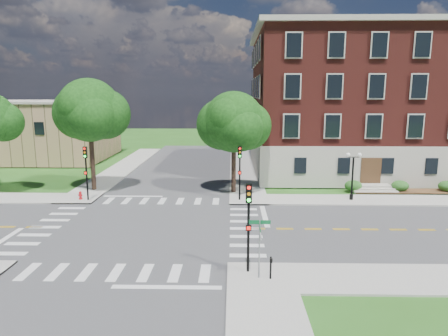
{
  "coord_description": "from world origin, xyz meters",
  "views": [
    {
      "loc": [
        6.24,
        -27.12,
        9.54
      ],
      "look_at": [
        5.54,
        6.36,
        3.2
      ],
      "focal_mm": 32.0,
      "sensor_mm": 36.0,
      "label": 1
    }
  ],
  "objects_px": {
    "traffic_signal_se": "(249,216)",
    "street_sign_pole": "(260,237)",
    "push_button_post": "(271,267)",
    "traffic_signal_ne": "(240,166)",
    "traffic_signal_nw": "(86,166)",
    "twin_lamp_west": "(353,173)",
    "fire_hydrant": "(80,196)"
  },
  "relations": [
    {
      "from": "traffic_signal_nw",
      "to": "traffic_signal_se",
      "type": "bearing_deg",
      "value": -45.93
    },
    {
      "from": "traffic_signal_se",
      "to": "traffic_signal_ne",
      "type": "height_order",
      "value": "same"
    },
    {
      "from": "traffic_signal_ne",
      "to": "street_sign_pole",
      "type": "bearing_deg",
      "value": -87.23
    },
    {
      "from": "twin_lamp_west",
      "to": "street_sign_pole",
      "type": "height_order",
      "value": "twin_lamp_west"
    },
    {
      "from": "traffic_signal_ne",
      "to": "traffic_signal_nw",
      "type": "relative_size",
      "value": 1.0
    },
    {
      "from": "traffic_signal_ne",
      "to": "street_sign_pole",
      "type": "xyz_separation_m",
      "value": [
        0.74,
        -15.27,
        -0.88
      ]
    },
    {
      "from": "fire_hydrant",
      "to": "push_button_post",
      "type": "bearing_deg",
      "value": -44.36
    },
    {
      "from": "traffic_signal_se",
      "to": "street_sign_pole",
      "type": "bearing_deg",
      "value": -53.59
    },
    {
      "from": "street_sign_pole",
      "to": "traffic_signal_nw",
      "type": "bearing_deg",
      "value": 133.73
    },
    {
      "from": "street_sign_pole",
      "to": "traffic_signal_se",
      "type": "bearing_deg",
      "value": 126.41
    },
    {
      "from": "traffic_signal_ne",
      "to": "push_button_post",
      "type": "xyz_separation_m",
      "value": [
        1.32,
        -15.4,
        -2.39
      ]
    },
    {
      "from": "push_button_post",
      "to": "fire_hydrant",
      "type": "distance_m",
      "value": 21.81
    },
    {
      "from": "traffic_signal_nw",
      "to": "push_button_post",
      "type": "height_order",
      "value": "traffic_signal_nw"
    },
    {
      "from": "traffic_signal_nw",
      "to": "push_button_post",
      "type": "xyz_separation_m",
      "value": [
        14.84,
        -15.03,
        -2.39
      ]
    },
    {
      "from": "traffic_signal_se",
      "to": "fire_hydrant",
      "type": "relative_size",
      "value": 6.4
    },
    {
      "from": "traffic_signal_se",
      "to": "street_sign_pole",
      "type": "distance_m",
      "value": 1.27
    },
    {
      "from": "traffic_signal_ne",
      "to": "push_button_post",
      "type": "bearing_deg",
      "value": -85.1
    },
    {
      "from": "push_button_post",
      "to": "twin_lamp_west",
      "type": "bearing_deg",
      "value": 61.02
    },
    {
      "from": "traffic_signal_se",
      "to": "street_sign_pole",
      "type": "relative_size",
      "value": 1.55
    },
    {
      "from": "push_button_post",
      "to": "traffic_signal_se",
      "type": "bearing_deg",
      "value": 142.3
    },
    {
      "from": "traffic_signal_ne",
      "to": "traffic_signal_nw",
      "type": "bearing_deg",
      "value": -178.42
    },
    {
      "from": "traffic_signal_ne",
      "to": "push_button_post",
      "type": "height_order",
      "value": "traffic_signal_ne"
    },
    {
      "from": "traffic_signal_ne",
      "to": "fire_hydrant",
      "type": "relative_size",
      "value": 6.4
    },
    {
      "from": "twin_lamp_west",
      "to": "push_button_post",
      "type": "bearing_deg",
      "value": -118.98
    },
    {
      "from": "traffic_signal_ne",
      "to": "traffic_signal_nw",
      "type": "height_order",
      "value": "same"
    },
    {
      "from": "traffic_signal_se",
      "to": "twin_lamp_west",
      "type": "distance_m",
      "value": 17.77
    },
    {
      "from": "traffic_signal_nw",
      "to": "twin_lamp_west",
      "type": "bearing_deg",
      "value": 1.57
    },
    {
      "from": "traffic_signal_se",
      "to": "push_button_post",
      "type": "xyz_separation_m",
      "value": [
        1.12,
        -0.87,
        -2.39
      ]
    },
    {
      "from": "traffic_signal_se",
      "to": "fire_hydrant",
      "type": "distance_m",
      "value": 20.58
    },
    {
      "from": "traffic_signal_nw",
      "to": "street_sign_pole",
      "type": "bearing_deg",
      "value": -46.27
    },
    {
      "from": "traffic_signal_se",
      "to": "fire_hydrant",
      "type": "bearing_deg",
      "value": 135.18
    },
    {
      "from": "push_button_post",
      "to": "street_sign_pole",
      "type": "bearing_deg",
      "value": 167.3
    }
  ]
}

